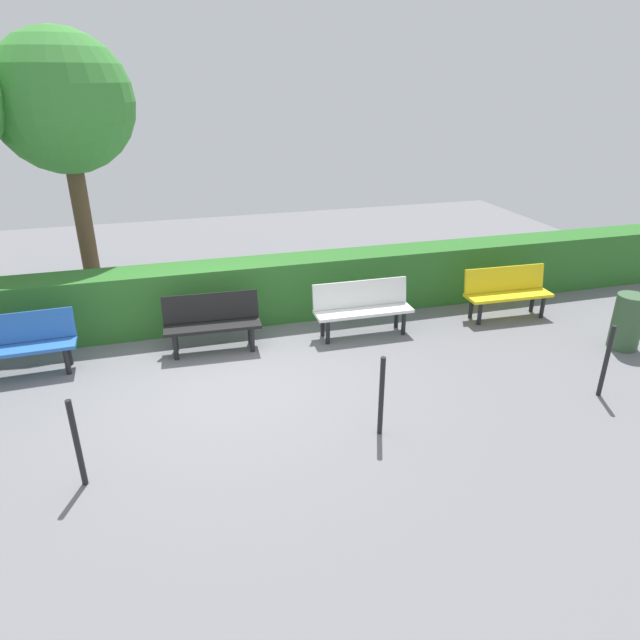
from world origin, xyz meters
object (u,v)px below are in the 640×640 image
object	(u,v)px
bench_yellow	(507,290)
trash_bin	(627,322)
bench_blue	(20,342)
bench_white	(362,306)
tree_near	(63,105)
bench_black	(212,320)

from	to	relation	value
bench_yellow	trash_bin	bearing A→B (deg)	126.31
bench_blue	bench_white	bearing A→B (deg)	177.03
tree_near	trash_bin	size ratio (longest dim) A/B	5.36
bench_black	trash_bin	distance (m)	6.28
trash_bin	bench_yellow	bearing A→B (deg)	-55.75
bench_yellow	trash_bin	distance (m)	1.90
bench_yellow	bench_white	xyz separation A→B (m)	(2.62, -0.01, 0.00)
bench_black	tree_near	bearing A→B (deg)	-54.12
bench_white	trash_bin	bearing A→B (deg)	157.43
bench_black	tree_near	xyz separation A→B (m)	(1.93, -2.94, 2.92)
bench_black	tree_near	world-z (taller)	tree_near
bench_yellow	tree_near	bearing A→B (deg)	-21.63
bench_black	tree_near	size ratio (longest dim) A/B	0.31
bench_black	bench_blue	size ratio (longest dim) A/B	1.00
bench_yellow	tree_near	size ratio (longest dim) A/B	0.33
bench_blue	tree_near	world-z (taller)	tree_near
bench_yellow	bench_blue	xyz separation A→B (m)	(7.61, -0.07, -0.00)
trash_bin	bench_white	bearing A→B (deg)	-23.24
bench_white	trash_bin	world-z (taller)	bench_white
bench_black	trash_bin	bearing A→B (deg)	167.12
bench_black	trash_bin	size ratio (longest dim) A/B	1.68
bench_yellow	trash_bin	size ratio (longest dim) A/B	1.75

